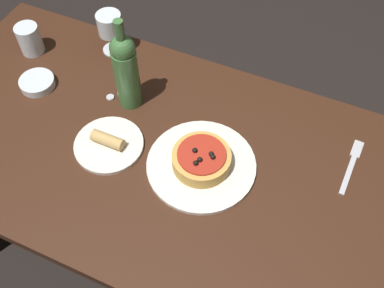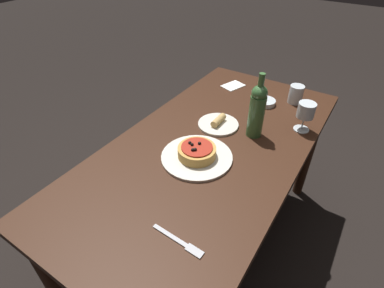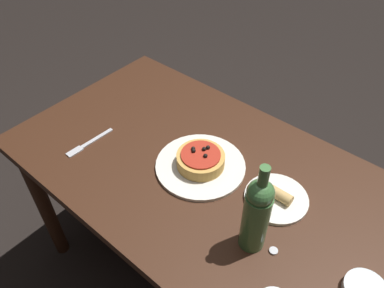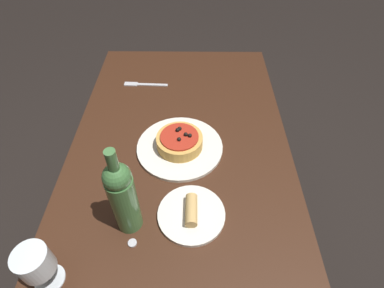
% 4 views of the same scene
% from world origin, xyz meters
% --- Properties ---
extents(ground_plane, '(14.00, 14.00, 0.00)m').
position_xyz_m(ground_plane, '(0.00, 0.00, 0.00)').
color(ground_plane, black).
extents(dining_table, '(1.54, 0.77, 0.74)m').
position_xyz_m(dining_table, '(0.00, 0.00, 0.65)').
color(dining_table, '#381E11').
rests_on(dining_table, ground_plane).
extents(dinner_plate, '(0.30, 0.30, 0.01)m').
position_xyz_m(dinner_plate, '(-0.11, -0.00, 0.74)').
color(dinner_plate, silver).
rests_on(dinner_plate, dining_table).
extents(pizza, '(0.16, 0.16, 0.06)m').
position_xyz_m(pizza, '(-0.11, -0.00, 0.77)').
color(pizza, gold).
rests_on(pizza, dinner_plate).
extents(wine_glass, '(0.08, 0.08, 0.14)m').
position_xyz_m(wine_glass, '(0.33, -0.30, 0.84)').
color(wine_glass, silver).
rests_on(wine_glass, dining_table).
extents(wine_bottle, '(0.07, 0.07, 0.30)m').
position_xyz_m(wine_bottle, '(0.18, -0.13, 0.87)').
color(wine_bottle, '#3D6B38').
rests_on(wine_bottle, dining_table).
extents(water_cup, '(0.07, 0.07, 0.10)m').
position_xyz_m(water_cup, '(0.58, -0.19, 0.79)').
color(water_cup, silver).
rests_on(water_cup, dining_table).
extents(side_bowl, '(0.11, 0.11, 0.03)m').
position_xyz_m(side_bowl, '(0.47, -0.07, 0.75)').
color(side_bowl, silver).
rests_on(side_bowl, dining_table).
extents(fork, '(0.03, 0.19, 0.00)m').
position_xyz_m(fork, '(-0.49, -0.18, 0.74)').
color(fork, '#B7B7BC').
rests_on(fork, dining_table).
extents(side_plate, '(0.20, 0.20, 0.05)m').
position_xyz_m(side_plate, '(0.15, 0.04, 0.75)').
color(side_plate, silver).
rests_on(side_plate, dining_table).
extents(bottle_cap, '(0.02, 0.02, 0.01)m').
position_xyz_m(bottle_cap, '(0.24, -0.11, 0.74)').
color(bottle_cap, '#B7B7BC').
rests_on(bottle_cap, dining_table).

